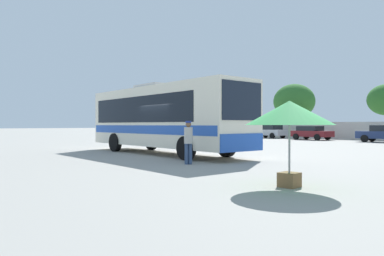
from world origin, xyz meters
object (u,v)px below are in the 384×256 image
object	(u,v)px
vendor_umbrella_near_gate_green	(289,115)
parked_car_second_maroon	(311,132)
attendant_by_bus_door	(188,140)
parked_car_leftmost_silver	(269,131)
roadside_tree_left	(294,101)
coach_bus_cream_blue	(162,116)

from	to	relation	value
vendor_umbrella_near_gate_green	parked_car_second_maroon	xyz separation A→B (m)	(-15.49, 25.22, -1.04)
attendant_by_bus_door	parked_car_leftmost_silver	size ratio (longest dim) A/B	0.40
parked_car_leftmost_silver	parked_car_second_maroon	distance (m)	5.94
parked_car_leftmost_silver	roadside_tree_left	xyz separation A→B (m)	(-1.09, 6.36, 3.75)
vendor_umbrella_near_gate_green	attendant_by_bus_door	bearing A→B (deg)	167.01
vendor_umbrella_near_gate_green	parked_car_leftmost_silver	world-z (taller)	vendor_umbrella_near_gate_green
parked_car_leftmost_silver	attendant_by_bus_door	bearing A→B (deg)	-57.31
attendant_by_bus_door	parked_car_leftmost_silver	distance (m)	29.24
parked_car_second_maroon	coach_bus_cream_blue	bearing A→B (deg)	-77.11
coach_bus_cream_blue	parked_car_second_maroon	bearing A→B (deg)	102.89
parked_car_second_maroon	roadside_tree_left	size ratio (longest dim) A/B	0.60
vendor_umbrella_near_gate_green	parked_car_leftmost_silver	bearing A→B (deg)	129.55
coach_bus_cream_blue	vendor_umbrella_near_gate_green	xyz separation A→B (m)	(10.51, -3.44, -0.20)
coach_bus_cream_blue	parked_car_second_maroon	world-z (taller)	coach_bus_cream_blue
parked_car_second_maroon	roadside_tree_left	xyz separation A→B (m)	(-6.99, 7.04, 3.79)
vendor_umbrella_near_gate_green	coach_bus_cream_blue	bearing A→B (deg)	161.87
attendant_by_bus_door	roadside_tree_left	bearing A→B (deg)	118.60
parked_car_second_maroon	roadside_tree_left	world-z (taller)	roadside_tree_left
coach_bus_cream_blue	attendant_by_bus_door	distance (m)	5.46
attendant_by_bus_door	roadside_tree_left	world-z (taller)	roadside_tree_left
parked_car_leftmost_silver	roadside_tree_left	world-z (taller)	roadside_tree_left
coach_bus_cream_blue	parked_car_leftmost_silver	size ratio (longest dim) A/B	2.70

